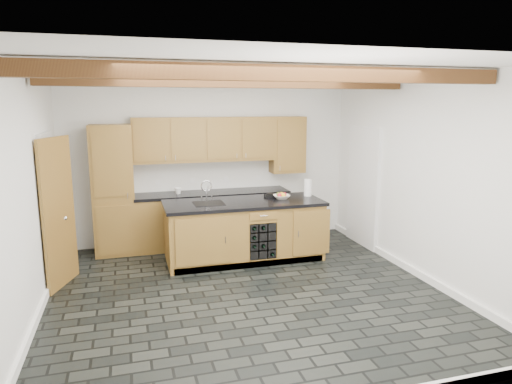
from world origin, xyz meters
TOP-DOWN VIEW (x-y plane):
  - ground at (0.00, 0.00)m, footprint 5.00×5.00m
  - room_shell at (-0.09, 0.53)m, footprint 5.01×5.00m
  - back_cabinetry at (-0.38, 2.24)m, footprint 3.65×0.62m
  - island at (0.31, 1.28)m, footprint 2.48×0.96m
  - faucet at (-0.25, 1.33)m, footprint 0.45×0.40m
  - kitchen_scale at (0.81, 1.53)m, footprint 0.20×0.13m
  - fruit_bowl at (0.93, 1.32)m, footprint 0.28×0.28m
  - fruit_cluster at (0.93, 1.32)m, footprint 0.16×0.17m
  - paper_towel at (1.42, 1.43)m, footprint 0.13×0.13m
  - mug at (-0.61, 2.18)m, footprint 0.12×0.12m

SIDE VIEW (x-z plane):
  - ground at x=0.00m, z-range 0.00..0.00m
  - island at x=0.31m, z-range 0.00..0.93m
  - kitchen_scale at x=0.81m, z-range 0.93..0.99m
  - fruit_bowl at x=0.93m, z-range 0.93..0.99m
  - faucet at x=-0.25m, z-range 0.79..1.14m
  - back_cabinetry at x=-0.38m, z-range -0.12..2.08m
  - mug at x=-0.61m, z-range 0.93..1.03m
  - fruit_cluster at x=0.93m, z-range 0.96..1.03m
  - paper_towel at x=1.42m, z-range 0.93..1.21m
  - room_shell at x=-0.09m, z-range -0.97..4.03m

